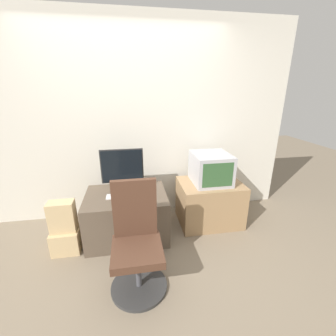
{
  "coord_description": "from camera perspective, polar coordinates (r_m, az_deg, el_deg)",
  "views": [
    {
      "loc": [
        0.0,
        -1.69,
        1.74
      ],
      "look_at": [
        0.45,
        0.88,
        0.8
      ],
      "focal_mm": 24.0,
      "sensor_mm": 36.0,
      "label": 1
    }
  ],
  "objects": [
    {
      "name": "side_stand",
      "position": [
        3.1,
        10.43,
        -8.57
      ],
      "size": [
        0.8,
        0.6,
        0.58
      ],
      "color": "#A37F56",
      "rests_on": "ground_plane"
    },
    {
      "name": "keyboard",
      "position": [
        2.66,
        -11.77,
        -6.95
      ],
      "size": [
        0.34,
        0.12,
        0.01
      ],
      "color": "white",
      "rests_on": "desk"
    },
    {
      "name": "ground_plane",
      "position": [
        2.42,
        -7.65,
        -26.29
      ],
      "size": [
        12.0,
        12.0,
        0.0
      ],
      "primitive_type": "plane",
      "color": "#7F705B"
    },
    {
      "name": "wall_back",
      "position": [
        3.05,
        -9.93,
        11.18
      ],
      "size": [
        4.4,
        0.05,
        2.6
      ],
      "color": "silver",
      "rests_on": "ground_plane"
    },
    {
      "name": "cardboard_box_upper",
      "position": [
        2.71,
        -25.28,
        -11.11
      ],
      "size": [
        0.27,
        0.16,
        0.35
      ],
      "color": "#D1B27F",
      "rests_on": "cardboard_box_lower"
    },
    {
      "name": "mouse",
      "position": [
        2.65,
        -6.96,
        -6.6
      ],
      "size": [
        0.05,
        0.04,
        0.03
      ],
      "color": "black",
      "rests_on": "desk"
    },
    {
      "name": "cardboard_box_lower",
      "position": [
        2.87,
        -24.37,
        -16.38
      ],
      "size": [
        0.3,
        0.25,
        0.26
      ],
      "color": "#D1B27F",
      "rests_on": "ground_plane"
    },
    {
      "name": "office_chair",
      "position": [
        2.13,
        -7.93,
        -19.03
      ],
      "size": [
        0.51,
        0.51,
        1.0
      ],
      "color": "#333333",
      "rests_on": "ground_plane"
    },
    {
      "name": "desk",
      "position": [
        2.83,
        -10.34,
        -11.7
      ],
      "size": [
        0.95,
        0.7,
        0.55
      ],
      "color": "brown",
      "rests_on": "ground_plane"
    },
    {
      "name": "crt_tv",
      "position": [
        2.92,
        10.79,
        -0.08
      ],
      "size": [
        0.46,
        0.5,
        0.38
      ],
      "color": "#B7B7BC",
      "rests_on": "side_stand"
    },
    {
      "name": "main_monitor",
      "position": [
        2.75,
        -11.53,
        -0.27
      ],
      "size": [
        0.5,
        0.17,
        0.51
      ],
      "color": "#2D2D2D",
      "rests_on": "desk"
    }
  ]
}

